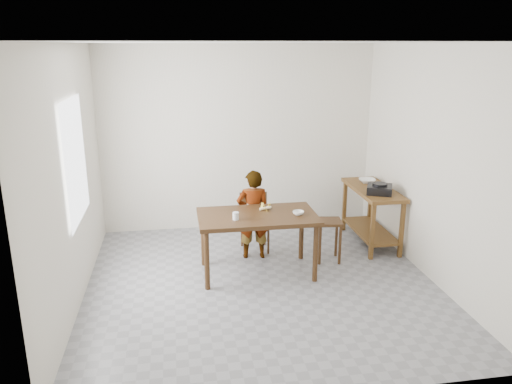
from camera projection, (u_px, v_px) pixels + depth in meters
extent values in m
cube|color=gray|center=(262.00, 285.00, 5.82)|extent=(4.00, 4.00, 0.04)
cube|color=white|center=(262.00, 40.00, 5.05)|extent=(4.00, 4.00, 0.04)
cube|color=silver|center=(238.00, 139.00, 7.35)|extent=(4.00, 0.04, 2.70)
cube|color=silver|center=(311.00, 240.00, 3.52)|extent=(4.00, 0.04, 2.70)
cube|color=silver|center=(69.00, 179.00, 5.12)|extent=(0.04, 4.00, 2.70)
cube|color=silver|center=(434.00, 165.00, 5.75)|extent=(0.04, 4.00, 2.70)
cube|color=silver|center=(76.00, 161.00, 5.28)|extent=(0.02, 1.10, 1.30)
imported|color=silver|center=(253.00, 215.00, 6.40)|extent=(0.44, 0.31, 1.17)
cylinder|color=silver|center=(236.00, 216.00, 5.71)|extent=(0.09, 0.09, 0.09)
imported|color=white|center=(298.00, 213.00, 5.89)|extent=(0.14, 0.14, 0.04)
imported|color=white|center=(367.00, 181.00, 7.05)|extent=(0.28, 0.28, 0.06)
cube|color=black|center=(380.00, 189.00, 6.55)|extent=(0.42, 0.42, 0.11)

